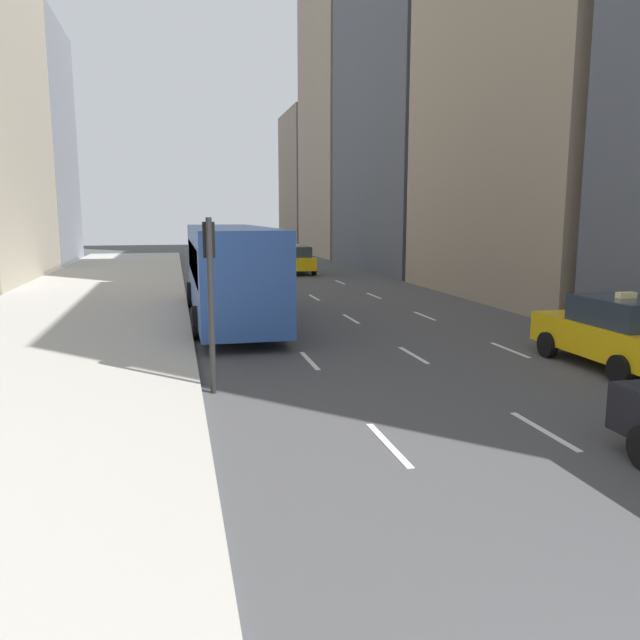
# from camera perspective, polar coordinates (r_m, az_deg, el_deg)

# --- Properties ---
(sidewalk_left) EXTENTS (8.00, 66.00, 0.15)m
(sidewalk_left) POSITION_cam_1_polar(r_m,az_deg,el_deg) (28.49, -20.21, 1.77)
(sidewalk_left) COLOR #ADAAA3
(sidewalk_left) RESTS_ON ground
(lane_markings) EXTENTS (5.72, 56.00, 0.01)m
(lane_markings) POSITION_cam_1_polar(r_m,az_deg,el_deg) (25.05, 0.96, 1.21)
(lane_markings) COLOR white
(lane_markings) RESTS_ON ground
(building_row_right) EXTENTS (6.00, 74.73, 35.26)m
(building_row_right) POSITION_cam_1_polar(r_m,az_deg,el_deg) (41.60, 9.83, 22.84)
(building_row_right) COLOR #4C515B
(building_row_right) RESTS_ON ground
(taxi_lead) EXTENTS (2.02, 4.40, 1.87)m
(taxi_lead) POSITION_cam_1_polar(r_m,az_deg,el_deg) (39.51, -2.25, 5.53)
(taxi_lead) COLOR yellow
(taxi_lead) RESTS_ON ground
(taxi_second) EXTENTS (2.02, 4.40, 1.87)m
(taxi_second) POSITION_cam_1_polar(r_m,az_deg,el_deg) (16.48, 25.54, -1.02)
(taxi_second) COLOR yellow
(taxi_second) RESTS_ON ground
(city_bus) EXTENTS (2.80, 11.61, 3.25)m
(city_bus) POSITION_cam_1_polar(r_m,az_deg,el_deg) (21.95, -8.34, 4.61)
(city_bus) COLOR #2D519E
(city_bus) RESTS_ON ground
(traffic_light_pole) EXTENTS (0.24, 0.42, 3.60)m
(traffic_light_pole) POSITION_cam_1_polar(r_m,az_deg,el_deg) (12.84, -10.03, 3.92)
(traffic_light_pole) COLOR black
(traffic_light_pole) RESTS_ON ground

